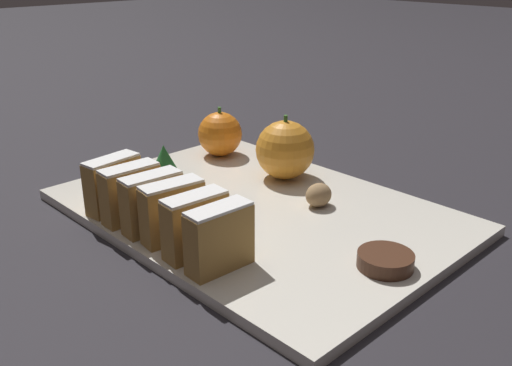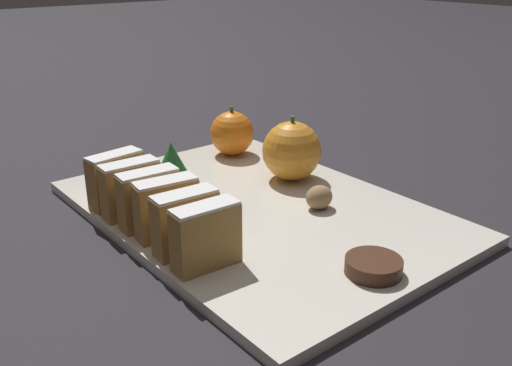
# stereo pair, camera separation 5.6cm
# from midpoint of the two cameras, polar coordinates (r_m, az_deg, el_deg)

# --- Properties ---
(ground_plane) EXTENTS (6.00, 6.00, 0.00)m
(ground_plane) POSITION_cam_midpoint_polar(r_m,az_deg,el_deg) (0.67, 2.38, -3.35)
(ground_plane) COLOR #28262B
(serving_platter) EXTENTS (0.32, 0.45, 0.01)m
(serving_platter) POSITION_cam_midpoint_polar(r_m,az_deg,el_deg) (0.67, 2.38, -2.89)
(serving_platter) COLOR silver
(serving_platter) RESTS_ON ground_plane
(stollen_slice_front) EXTENTS (0.07, 0.03, 0.06)m
(stollen_slice_front) POSITION_cam_midpoint_polar(r_m,az_deg,el_deg) (0.53, -2.03, -5.43)
(stollen_slice_front) COLOR #B28442
(stollen_slice_front) RESTS_ON serving_platter
(stollen_slice_second) EXTENTS (0.07, 0.03, 0.06)m
(stollen_slice_second) POSITION_cam_midpoint_polar(r_m,az_deg,el_deg) (0.56, -4.22, -4.02)
(stollen_slice_second) COLOR #B28442
(stollen_slice_second) RESTS_ON serving_platter
(stollen_slice_third) EXTENTS (0.07, 0.03, 0.06)m
(stollen_slice_third) POSITION_cam_midpoint_polar(r_m,az_deg,el_deg) (0.59, -6.06, -2.70)
(stollen_slice_third) COLOR #B28442
(stollen_slice_third) RESTS_ON serving_platter
(stollen_slice_fourth) EXTENTS (0.07, 0.03, 0.06)m
(stollen_slice_fourth) POSITION_cam_midpoint_polar(r_m,az_deg,el_deg) (0.62, -8.11, -1.62)
(stollen_slice_fourth) COLOR #B28442
(stollen_slice_fourth) RESTS_ON serving_platter
(stollen_slice_fifth) EXTENTS (0.07, 0.03, 0.06)m
(stollen_slice_fifth) POSITION_cam_midpoint_polar(r_m,az_deg,el_deg) (0.65, -10.02, -0.64)
(stollen_slice_fifth) COLOR #B28442
(stollen_slice_fifth) RESTS_ON serving_platter
(stollen_slice_sixth) EXTENTS (0.07, 0.03, 0.06)m
(stollen_slice_sixth) POSITION_cam_midpoint_polar(r_m,az_deg,el_deg) (0.68, -11.54, 0.31)
(stollen_slice_sixth) COLOR #B28442
(stollen_slice_sixth) RESTS_ON serving_platter
(orange_near) EXTENTS (0.06, 0.06, 0.07)m
(orange_near) POSITION_cam_midpoint_polar(r_m,az_deg,el_deg) (0.84, -0.51, 4.98)
(orange_near) COLOR orange
(orange_near) RESTS_ON serving_platter
(orange_far) EXTENTS (0.08, 0.08, 0.09)m
(orange_far) POSITION_cam_midpoint_polar(r_m,az_deg,el_deg) (0.74, 5.75, 3.19)
(orange_far) COLOR orange
(orange_far) RESTS_ON serving_platter
(walnut) EXTENTS (0.03, 0.03, 0.03)m
(walnut) POSITION_cam_midpoint_polar(r_m,az_deg,el_deg) (0.67, 8.73, -1.46)
(walnut) COLOR #9E7A51
(walnut) RESTS_ON serving_platter
(chocolate_cookie) EXTENTS (0.05, 0.05, 0.01)m
(chocolate_cookie) POSITION_cam_midpoint_polar(r_m,az_deg,el_deg) (0.55, 14.58, -8.11)
(chocolate_cookie) COLOR #472819
(chocolate_cookie) RESTS_ON serving_platter
(evergreen_sprig) EXTENTS (0.05, 0.05, 0.05)m
(evergreen_sprig) POSITION_cam_midpoint_polar(r_m,az_deg,el_deg) (0.75, -6.33, 2.23)
(evergreen_sprig) COLOR #23662D
(evergreen_sprig) RESTS_ON serving_platter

